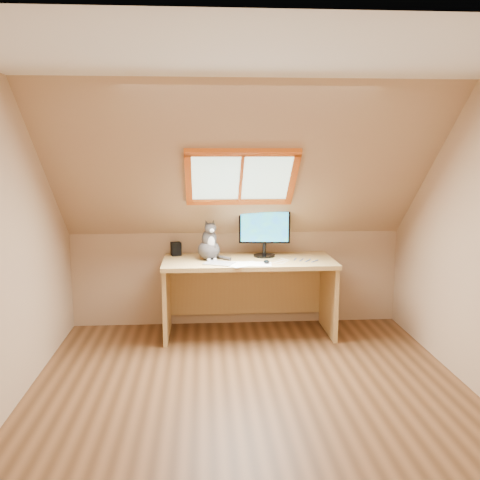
{
  "coord_description": "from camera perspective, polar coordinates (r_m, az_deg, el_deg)",
  "views": [
    {
      "loc": [
        -0.35,
        -3.87,
        1.87
      ],
      "look_at": [
        -0.01,
        1.0,
        1.05
      ],
      "focal_mm": 40.0,
      "sensor_mm": 36.0,
      "label": 1
    }
  ],
  "objects": [
    {
      "name": "ground",
      "position": [
        4.31,
        1.14,
        -16.13
      ],
      "size": [
        3.5,
        3.5,
        0.0
      ],
      "primitive_type": "plane",
      "color": "brown",
      "rests_on": "ground"
    },
    {
      "name": "room_shell",
      "position": [
        3.82,
        1.34,
        2.95
      ],
      "size": [
        3.52,
        3.52,
        2.41
      ],
      "color": "tan",
      "rests_on": "ground"
    },
    {
      "name": "papers",
      "position": [
        5.12,
        0.68,
        -2.63
      ],
      "size": [
        0.35,
        0.3,
        0.01
      ],
      "color": "white",
      "rests_on": "desk"
    },
    {
      "name": "desk_speaker",
      "position": [
        5.6,
        -6.85,
        -0.95
      ],
      "size": [
        0.12,
        0.12,
        0.14
      ],
      "primitive_type": "cube",
      "rotation": [
        0.0,
        0.0,
        0.27
      ],
      "color": "black",
      "rests_on": "desk"
    },
    {
      "name": "desk",
      "position": [
        5.5,
        0.86,
        -4.3
      ],
      "size": [
        1.72,
        0.75,
        0.78
      ],
      "color": "tan",
      "rests_on": "ground"
    },
    {
      "name": "graphics_tablet",
      "position": [
        5.17,
        -2.24,
        -2.5
      ],
      "size": [
        0.33,
        0.29,
        0.01
      ],
      "primitive_type": "cube",
      "rotation": [
        0.0,
        0.0,
        -0.44
      ],
      "color": "#B2B2B7",
      "rests_on": "desk"
    },
    {
      "name": "mouse",
      "position": [
        5.19,
        2.84,
        -2.33
      ],
      "size": [
        0.06,
        0.1,
        0.03
      ],
      "primitive_type": "ellipsoid",
      "rotation": [
        0.0,
        0.0,
        -0.0
      ],
      "color": "black",
      "rests_on": "desk"
    },
    {
      "name": "cables",
      "position": [
        5.32,
        5.97,
        -2.2
      ],
      "size": [
        0.51,
        0.26,
        0.01
      ],
      "color": "silver",
      "rests_on": "desk"
    },
    {
      "name": "cat",
      "position": [
        5.36,
        -3.31,
        -0.54
      ],
      "size": [
        0.29,
        0.32,
        0.41
      ],
      "color": "#45403D",
      "rests_on": "desk"
    },
    {
      "name": "monitor",
      "position": [
        5.47,
        2.63,
        1.08
      ],
      "size": [
        0.53,
        0.22,
        0.48
      ],
      "color": "black",
      "rests_on": "desk"
    }
  ]
}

